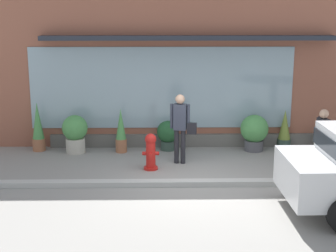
{
  "coord_description": "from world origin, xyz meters",
  "views": [
    {
      "loc": [
        -0.77,
        -10.52,
        3.82
      ],
      "look_at": [
        -0.56,
        1.2,
        1.02
      ],
      "focal_mm": 53.11,
      "sensor_mm": 36.0,
      "label": 1
    }
  ],
  "objects_px": {
    "potted_plant_trailing_edge": "(38,128)",
    "potted_plant_window_right": "(121,132)",
    "fire_hydrant": "(151,151)",
    "potted_plant_window_center": "(168,134)",
    "potted_plant_doorstep": "(284,130)",
    "potted_plant_near_hydrant": "(75,132)",
    "potted_plant_low_front": "(322,139)",
    "pedestrian_with_handbag": "(181,123)",
    "pedestrian_passerby": "(322,137)",
    "potted_plant_by_entrance": "(254,131)"
  },
  "relations": [
    {
      "from": "pedestrian_passerby",
      "to": "potted_plant_low_front",
      "type": "relative_size",
      "value": 2.34
    },
    {
      "from": "pedestrian_with_handbag",
      "to": "potted_plant_doorstep",
      "type": "distance_m",
      "value": 3.32
    },
    {
      "from": "potted_plant_window_center",
      "to": "potted_plant_doorstep",
      "type": "distance_m",
      "value": 3.26
    },
    {
      "from": "fire_hydrant",
      "to": "potted_plant_window_right",
      "type": "height_order",
      "value": "potted_plant_window_right"
    },
    {
      "from": "potted_plant_by_entrance",
      "to": "pedestrian_passerby",
      "type": "bearing_deg",
      "value": -60.25
    },
    {
      "from": "potted_plant_low_front",
      "to": "potted_plant_window_right",
      "type": "bearing_deg",
      "value": 179.88
    },
    {
      "from": "pedestrian_passerby",
      "to": "potted_plant_window_right",
      "type": "xyz_separation_m",
      "value": [
        -4.79,
        1.98,
        -0.34
      ]
    },
    {
      "from": "potted_plant_by_entrance",
      "to": "potted_plant_doorstep",
      "type": "height_order",
      "value": "potted_plant_doorstep"
    },
    {
      "from": "pedestrian_with_handbag",
      "to": "potted_plant_window_right",
      "type": "height_order",
      "value": "pedestrian_with_handbag"
    },
    {
      "from": "pedestrian_passerby",
      "to": "potted_plant_near_hydrant",
      "type": "xyz_separation_m",
      "value": [
        -6.02,
        1.95,
        -0.35
      ]
    },
    {
      "from": "potted_plant_low_front",
      "to": "potted_plant_near_hydrant",
      "type": "relative_size",
      "value": 0.65
    },
    {
      "from": "fire_hydrant",
      "to": "pedestrian_with_handbag",
      "type": "height_order",
      "value": "pedestrian_with_handbag"
    },
    {
      "from": "potted_plant_trailing_edge",
      "to": "potted_plant_by_entrance",
      "type": "bearing_deg",
      "value": -1.13
    },
    {
      "from": "potted_plant_near_hydrant",
      "to": "fire_hydrant",
      "type": "bearing_deg",
      "value": -35.46
    },
    {
      "from": "potted_plant_near_hydrant",
      "to": "potted_plant_window_right",
      "type": "xyz_separation_m",
      "value": [
        1.23,
        0.03,
        0.0
      ]
    },
    {
      "from": "pedestrian_with_handbag",
      "to": "potted_plant_by_entrance",
      "type": "height_order",
      "value": "pedestrian_with_handbag"
    },
    {
      "from": "fire_hydrant",
      "to": "potted_plant_window_center",
      "type": "bearing_deg",
      "value": 75.18
    },
    {
      "from": "potted_plant_trailing_edge",
      "to": "potted_plant_near_hydrant",
      "type": "distance_m",
      "value": 1.06
    },
    {
      "from": "fire_hydrant",
      "to": "potted_plant_near_hydrant",
      "type": "relative_size",
      "value": 0.86
    },
    {
      "from": "pedestrian_passerby",
      "to": "potted_plant_by_entrance",
      "type": "distance_m",
      "value": 2.39
    },
    {
      "from": "potted_plant_window_center",
      "to": "potted_plant_window_right",
      "type": "bearing_deg",
      "value": -171.72
    },
    {
      "from": "fire_hydrant",
      "to": "pedestrian_with_handbag",
      "type": "xyz_separation_m",
      "value": [
        0.74,
        0.47,
        0.57
      ]
    },
    {
      "from": "fire_hydrant",
      "to": "potted_plant_window_right",
      "type": "relative_size",
      "value": 0.74
    },
    {
      "from": "potted_plant_by_entrance",
      "to": "potted_plant_window_right",
      "type": "relative_size",
      "value": 0.83
    },
    {
      "from": "potted_plant_trailing_edge",
      "to": "potted_plant_doorstep",
      "type": "xyz_separation_m",
      "value": [
        6.78,
        0.2,
        -0.13
      ]
    },
    {
      "from": "fire_hydrant",
      "to": "potted_plant_low_front",
      "type": "height_order",
      "value": "fire_hydrant"
    },
    {
      "from": "pedestrian_passerby",
      "to": "potted_plant_by_entrance",
      "type": "bearing_deg",
      "value": 22.91
    },
    {
      "from": "potted_plant_by_entrance",
      "to": "potted_plant_near_hydrant",
      "type": "xyz_separation_m",
      "value": [
        -4.84,
        -0.1,
        0.02
      ]
    },
    {
      "from": "fire_hydrant",
      "to": "potted_plant_doorstep",
      "type": "relative_size",
      "value": 0.84
    },
    {
      "from": "potted_plant_trailing_edge",
      "to": "pedestrian_passerby",
      "type": "bearing_deg",
      "value": -17.09
    },
    {
      "from": "potted_plant_window_right",
      "to": "pedestrian_passerby",
      "type": "bearing_deg",
      "value": -22.48
    },
    {
      "from": "potted_plant_window_center",
      "to": "potted_plant_trailing_edge",
      "type": "height_order",
      "value": "potted_plant_trailing_edge"
    },
    {
      "from": "pedestrian_with_handbag",
      "to": "potted_plant_trailing_edge",
      "type": "distance_m",
      "value": 4.03
    },
    {
      "from": "potted_plant_trailing_edge",
      "to": "potted_plant_near_hydrant",
      "type": "relative_size",
      "value": 1.3
    },
    {
      "from": "fire_hydrant",
      "to": "pedestrian_passerby",
      "type": "height_order",
      "value": "pedestrian_passerby"
    },
    {
      "from": "potted_plant_trailing_edge",
      "to": "potted_plant_low_front",
      "type": "bearing_deg",
      "value": -1.47
    },
    {
      "from": "potted_plant_doorstep",
      "to": "potted_plant_low_front",
      "type": "bearing_deg",
      "value": -23.09
    },
    {
      "from": "potted_plant_near_hydrant",
      "to": "potted_plant_window_right",
      "type": "relative_size",
      "value": 0.86
    },
    {
      "from": "potted_plant_doorstep",
      "to": "potted_plant_window_right",
      "type": "relative_size",
      "value": 0.88
    },
    {
      "from": "potted_plant_trailing_edge",
      "to": "fire_hydrant",
      "type": "bearing_deg",
      "value": -28.52
    },
    {
      "from": "potted_plant_window_center",
      "to": "potted_plant_near_hydrant",
      "type": "xyz_separation_m",
      "value": [
        -2.5,
        -0.21,
        0.11
      ]
    },
    {
      "from": "potted_plant_trailing_edge",
      "to": "potted_plant_window_right",
      "type": "relative_size",
      "value": 1.12
    },
    {
      "from": "potted_plant_doorstep",
      "to": "potted_plant_near_hydrant",
      "type": "height_order",
      "value": "potted_plant_doorstep"
    },
    {
      "from": "potted_plant_low_front",
      "to": "potted_plant_doorstep",
      "type": "height_order",
      "value": "potted_plant_doorstep"
    },
    {
      "from": "potted_plant_trailing_edge",
      "to": "potted_plant_window_right",
      "type": "height_order",
      "value": "potted_plant_trailing_edge"
    },
    {
      "from": "pedestrian_with_handbag",
      "to": "potted_plant_trailing_edge",
      "type": "height_order",
      "value": "pedestrian_with_handbag"
    },
    {
      "from": "fire_hydrant",
      "to": "potted_plant_doorstep",
      "type": "height_order",
      "value": "potted_plant_doorstep"
    },
    {
      "from": "pedestrian_passerby",
      "to": "potted_plant_trailing_edge",
      "type": "xyz_separation_m",
      "value": [
        -7.05,
        2.17,
        -0.27
      ]
    },
    {
      "from": "pedestrian_with_handbag",
      "to": "potted_plant_low_front",
      "type": "height_order",
      "value": "pedestrian_with_handbag"
    },
    {
      "from": "pedestrian_passerby",
      "to": "potted_plant_near_hydrant",
      "type": "height_order",
      "value": "pedestrian_passerby"
    }
  ]
}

